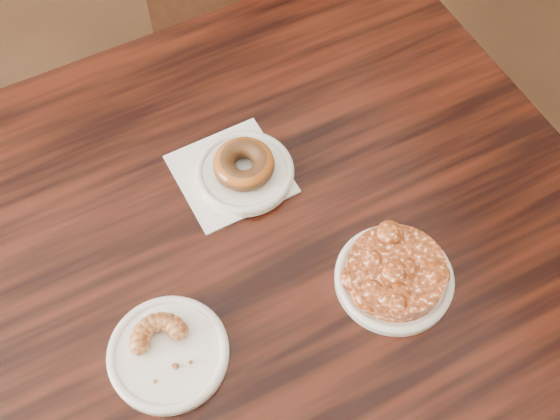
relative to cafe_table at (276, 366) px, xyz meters
name	(u,v)px	position (x,y,z in m)	size (l,w,h in m)	color
floor	(121,359)	(-0.29, 0.27, -0.38)	(5.00, 5.00, 0.00)	black
cafe_table	(276,366)	(0.00, 0.00, 0.00)	(0.99, 0.99, 0.75)	black
chair_far	(246,1)	(0.25, 0.82, 0.08)	(0.42, 0.42, 0.90)	black
napkin	(231,174)	(0.00, 0.18, 0.38)	(0.15, 0.15, 0.00)	white
plate_donut	(244,173)	(0.02, 0.17, 0.38)	(0.14, 0.14, 0.01)	white
plate_cruller	(168,354)	(-0.16, -0.05, 0.38)	(0.15, 0.15, 0.01)	white
plate_fritter	(394,279)	(0.15, -0.06, 0.38)	(0.16, 0.16, 0.01)	white
glazed_donut	(244,164)	(0.02, 0.17, 0.41)	(0.09, 0.09, 0.03)	brown
apple_fritter	(397,270)	(0.15, -0.06, 0.41)	(0.18, 0.18, 0.04)	#4A1B07
cruller_fragment	(167,349)	(-0.16, -0.05, 0.40)	(0.09, 0.09, 0.02)	#632B13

